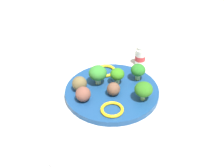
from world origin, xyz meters
TOP-DOWN VIEW (x-y plane):
  - ground_plane at (0.00, 0.00)m, footprint 4.00×4.00m
  - plate at (0.00, 0.00)m, footprint 0.28×0.28m
  - broccoli_floret_back_left at (-0.03, 0.00)m, footprint 0.04×0.04m
  - broccoli_floret_far_rim at (-0.08, 0.05)m, footprint 0.05×0.05m
  - broccoli_floret_near_rim at (0.00, 0.10)m, footprint 0.05×0.05m
  - broccoli_floret_back_right at (-0.01, -0.05)m, footprint 0.05×0.05m
  - meatball_mid_left at (0.02, 0.01)m, footprint 0.04×0.04m
  - meatball_center at (0.08, -0.05)m, footprint 0.04×0.04m
  - meatball_mid_right at (0.04, -0.08)m, footprint 0.04×0.04m
  - pepper_ring_mid_left at (0.08, 0.04)m, footprint 0.09×0.09m
  - pepper_ring_back_left at (-0.07, -0.06)m, footprint 0.09×0.09m
  - napkin at (0.24, -0.01)m, footprint 0.17×0.12m
  - fork at (0.25, 0.01)m, footprint 0.12×0.02m
  - knife at (0.25, -0.03)m, footprint 0.15×0.02m
  - yogurt_bottle at (-0.19, 0.01)m, footprint 0.04×0.04m

SIDE VIEW (x-z plane):
  - ground_plane at x=0.00m, z-range 0.00..0.00m
  - napkin at x=0.24m, z-range 0.00..0.01m
  - knife at x=0.25m, z-range 0.00..0.01m
  - fork at x=0.25m, z-range 0.00..0.01m
  - plate at x=0.00m, z-range 0.00..0.02m
  - pepper_ring_mid_left at x=0.08m, z-range 0.02..0.02m
  - pepper_ring_back_left at x=-0.07m, z-range 0.02..0.03m
  - yogurt_bottle at x=-0.19m, z-range 0.00..0.06m
  - meatball_mid_left at x=0.02m, z-range 0.02..0.05m
  - meatball_center at x=0.08m, z-range 0.02..0.06m
  - meatball_mid_right at x=0.04m, z-range 0.02..0.06m
  - broccoli_floret_back_left at x=-0.03m, z-range 0.02..0.07m
  - broccoli_floret_far_rim at x=-0.08m, z-range 0.02..0.08m
  - broccoli_floret_near_rim at x=0.00m, z-range 0.02..0.08m
  - broccoli_floret_back_right at x=-0.01m, z-range 0.02..0.08m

